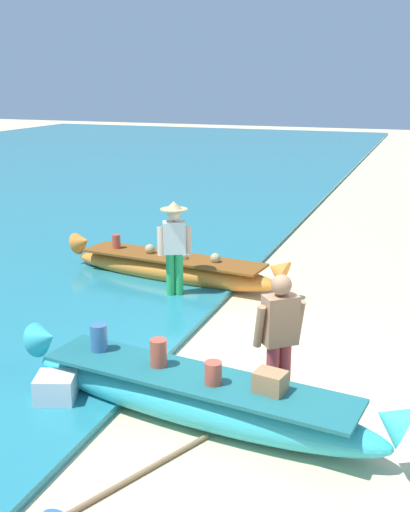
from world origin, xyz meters
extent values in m
plane|color=beige|center=(0.00, 0.00, 0.00)|extent=(80.00, 80.00, 0.00)
ellipsoid|color=#33B2BC|center=(-0.66, -0.73, 0.25)|extent=(4.22, 1.23, 0.51)
cone|color=#33B2BC|center=(1.35, -0.99, 0.56)|extent=(0.46, 0.47, 0.49)
cone|color=#33B2BC|center=(-2.68, -0.47, 0.56)|extent=(0.46, 0.47, 0.49)
cube|color=#1C6267|center=(-0.66, -0.73, 0.51)|extent=(3.56, 1.16, 0.04)
cylinder|color=#386699|center=(-1.93, -0.49, 0.67)|extent=(0.19, 0.19, 0.33)
cylinder|color=#B74C38|center=(-1.12, -0.63, 0.67)|extent=(0.19, 0.19, 0.33)
cylinder|color=#B74C38|center=(-0.43, -0.82, 0.64)|extent=(0.18, 0.18, 0.26)
cube|color=#9E754C|center=(0.16, -0.78, 0.63)|extent=(0.34, 0.30, 0.23)
ellipsoid|color=orange|center=(-2.74, 3.56, 0.23)|extent=(4.11, 1.19, 0.46)
cone|color=orange|center=(-0.77, 3.32, 0.51)|extent=(0.46, 0.47, 0.50)
cone|color=orange|center=(-4.70, 3.80, 0.51)|extent=(0.46, 0.47, 0.50)
cube|color=brown|center=(-2.74, 3.56, 0.46)|extent=(3.47, 1.13, 0.04)
cylinder|color=#B74C38|center=(-3.93, 3.72, 0.60)|extent=(0.16, 0.16, 0.28)
sphere|color=tan|center=(-3.21, 3.63, 0.56)|extent=(0.18, 0.18, 0.18)
cylinder|color=silver|center=(-2.57, 3.49, 0.51)|extent=(0.26, 0.26, 0.10)
sphere|color=tan|center=(-1.91, 3.50, 0.55)|extent=(0.18, 0.18, 0.18)
cylinder|color=green|center=(-2.28, 2.75, 0.40)|extent=(0.14, 0.14, 0.81)
cylinder|color=green|center=(-2.40, 2.69, 0.40)|extent=(0.14, 0.14, 0.81)
cube|color=silver|center=(-2.34, 2.72, 1.07)|extent=(0.42, 0.36, 0.52)
cylinder|color=beige|center=(-2.12, 2.80, 1.02)|extent=(0.16, 0.21, 0.48)
cylinder|color=beige|center=(-2.54, 2.60, 1.02)|extent=(0.16, 0.21, 0.48)
sphere|color=beige|center=(-2.34, 2.72, 1.45)|extent=(0.22, 0.22, 0.22)
cylinder|color=tan|center=(-2.34, 2.72, 1.53)|extent=(0.44, 0.44, 0.02)
cone|color=tan|center=(-2.34, 2.72, 1.60)|extent=(0.26, 0.26, 0.12)
cylinder|color=#B2383D|center=(0.06, -0.28, 0.41)|extent=(0.14, 0.14, 0.82)
cylinder|color=#B2383D|center=(0.17, -0.19, 0.41)|extent=(0.14, 0.14, 0.82)
cube|color=#9E7051|center=(0.11, -0.24, 1.09)|extent=(0.42, 0.40, 0.54)
cylinder|color=#9E7051|center=(-0.08, -0.37, 1.04)|extent=(0.19, 0.20, 0.49)
cylinder|color=#9E7051|center=(0.28, -0.07, 1.04)|extent=(0.19, 0.20, 0.49)
sphere|color=#9E7051|center=(0.11, -0.24, 1.47)|extent=(0.22, 0.22, 0.22)
cube|color=silver|center=(-2.21, -0.99, 0.20)|extent=(0.53, 0.51, 0.39)
cylinder|color=#8E6B47|center=(-0.80, -1.82, 0.03)|extent=(0.78, 1.64, 0.05)
camera|label=1|loc=(1.51, -6.36, 3.56)|focal=44.34mm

